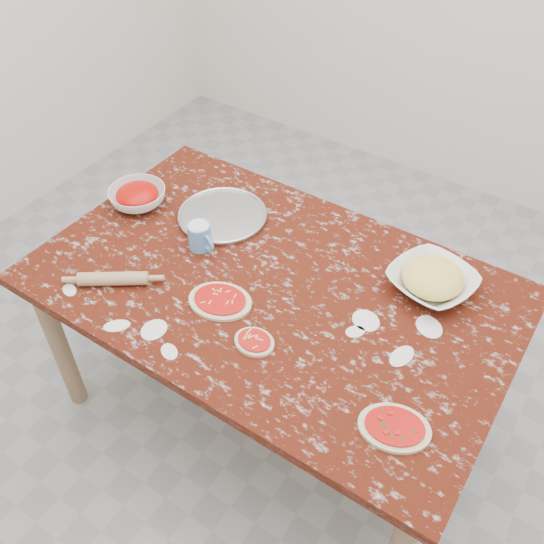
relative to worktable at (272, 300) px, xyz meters
The scene contains 10 objects.
ground 0.67m from the worktable, ahead, with size 4.00×4.00×0.00m, color gray.
worktable is the anchor object (origin of this frame).
pizza_tray 0.41m from the worktable, 151.95° to the left, with size 0.33×0.33×0.01m, color #B2B2B7.
sauce_bowl 0.69m from the worktable, behind, with size 0.22×0.22×0.07m, color white.
cheese_bowl 0.54m from the worktable, 30.72° to the left, with size 0.27×0.27×0.07m, color white.
flour_mug 0.34m from the worktable, behind, with size 0.12×0.08×0.10m.
pizza_left 0.21m from the worktable, 117.67° to the right, with size 0.25×0.21×0.02m.
pizza_mid 0.28m from the worktable, 67.73° to the right, with size 0.13×0.11×0.02m.
pizza_right 0.65m from the worktable, 25.70° to the right, with size 0.24×0.21×0.02m.
rolling_pin 0.54m from the worktable, 145.66° to the right, with size 0.05×0.05×0.23m, color tan.
Camera 1 is at (0.79, -1.17, 2.16)m, focal length 39.00 mm.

